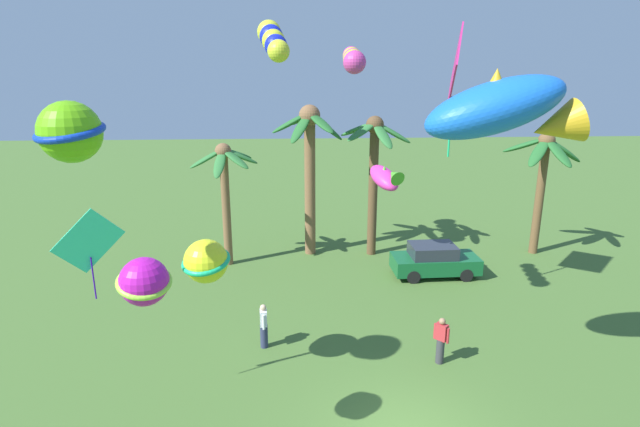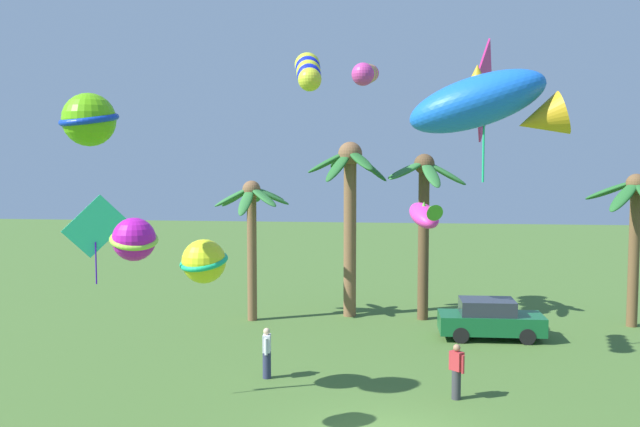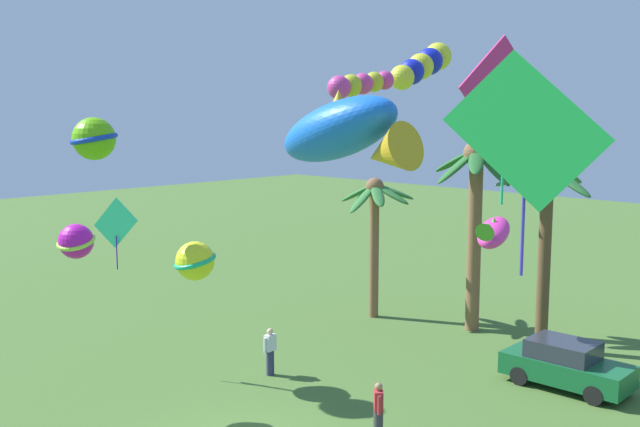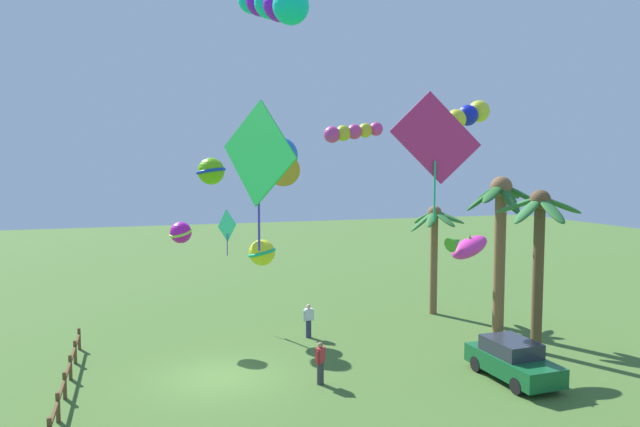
% 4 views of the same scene
% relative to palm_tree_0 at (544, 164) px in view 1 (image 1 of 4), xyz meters
% --- Properties ---
extents(palm_tree_0, '(3.79, 3.78, 6.25)m').
position_rel_palm_tree_0_xyz_m(palm_tree_0, '(0.00, 0.00, 0.00)').
color(palm_tree_0, brown).
rests_on(palm_tree_0, ground).
extents(palm_tree_1, '(3.23, 3.07, 5.94)m').
position_rel_palm_tree_0_xyz_m(palm_tree_1, '(-15.63, -0.61, -0.22)').
color(palm_tree_1, brown).
rests_on(palm_tree_1, ground).
extents(palm_tree_2, '(3.54, 3.70, 7.06)m').
position_rel_palm_tree_0_xyz_m(palm_tree_2, '(-8.47, 0.35, 0.48)').
color(palm_tree_2, brown).
rests_on(palm_tree_2, ground).
extents(palm_tree_3, '(3.57, 3.64, 7.58)m').
position_rel_palm_tree_0_xyz_m(palm_tree_3, '(-11.60, 0.65, 0.77)').
color(palm_tree_3, brown).
rests_on(palm_tree_3, ground).
extents(parked_car_0, '(3.94, 1.82, 1.51)m').
position_rel_palm_tree_0_xyz_m(parked_car_0, '(-6.02, -2.66, -3.91)').
color(parked_car_0, '#145B2D').
rests_on(parked_car_0, ground).
extents(spectator_0, '(0.43, 0.43, 1.59)m').
position_rel_palm_tree_0_xyz_m(spectator_0, '(-7.82, -9.71, -3.85)').
color(spectator_0, '#38383D').
rests_on(spectator_0, ground).
extents(spectator_1, '(0.26, 0.55, 1.59)m').
position_rel_palm_tree_0_xyz_m(spectator_1, '(-13.54, -8.43, -3.85)').
color(spectator_1, '#2D3351').
rests_on(spectator_1, ground).
extents(kite_fish_0, '(4.15, 1.95, 2.24)m').
position_rel_palm_tree_0_xyz_m(kite_fish_0, '(-7.35, -11.58, 3.54)').
color(kite_fish_0, blue).
extents(kite_tube_1, '(0.76, 2.54, 0.89)m').
position_rel_palm_tree_0_xyz_m(kite_tube_1, '(-10.53, -7.47, 4.80)').
color(kite_tube_1, '#CB388F').
extents(kite_ball_2, '(1.48, 1.47, 1.01)m').
position_rel_palm_tree_0_xyz_m(kite_ball_2, '(-15.55, -14.06, 0.30)').
color(kite_ball_2, '#BF18AC').
extents(kite_diamond_3, '(0.96, 3.25, 4.67)m').
position_rel_palm_tree_0_xyz_m(kite_diamond_3, '(-6.72, -5.70, 4.33)').
color(kite_diamond_3, '#CE2676').
extents(kite_fish_4, '(1.55, 2.44, 1.30)m').
position_rel_palm_tree_0_xyz_m(kite_fish_4, '(-8.52, -3.12, 0.11)').
color(kite_fish_4, '#EE34AB').
extents(kite_ball_6, '(2.07, 2.07, 1.36)m').
position_rel_palm_tree_0_xyz_m(kite_ball_6, '(-17.33, -12.38, 3.15)').
color(kite_ball_6, '#5FBA12').
extents(kite_tube_7, '(1.48, 3.88, 1.93)m').
position_rel_palm_tree_0_xyz_m(kite_tube_7, '(-13.23, -0.73, 5.76)').
color(kite_tube_7, '#CED72E').
extents(kite_diamond_8, '(1.63, 0.70, 2.43)m').
position_rel_palm_tree_0_xyz_m(kite_diamond_8, '(-17.60, -11.58, 0.32)').
color(kite_diamond_8, '#37F0B3').
extents(kite_ball_9, '(1.84, 1.84, 1.26)m').
position_rel_palm_tree_0_xyz_m(kite_ball_9, '(-14.97, -10.33, -0.73)').
color(kite_ball_9, yellow).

